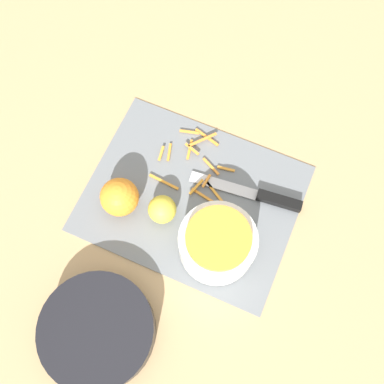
{
  "coord_description": "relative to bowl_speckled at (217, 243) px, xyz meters",
  "views": [
    {
      "loc": [
        -0.12,
        0.27,
        0.84
      ],
      "look_at": [
        0.0,
        0.0,
        0.04
      ],
      "focal_mm": 42.0,
      "sensor_mm": 36.0,
      "label": 1
    }
  ],
  "objects": [
    {
      "name": "ground_plane",
      "position": [
        0.08,
        -0.08,
        -0.05
      ],
      "size": [
        4.0,
        4.0,
        0.0
      ],
      "primitive_type": "plane",
      "color": "tan"
    },
    {
      "name": "cutting_board",
      "position": [
        0.08,
        -0.08,
        -0.05
      ],
      "size": [
        0.41,
        0.32,
        0.01
      ],
      "color": "slate",
      "rests_on": "ground_plane"
    },
    {
      "name": "bowl_speckled",
      "position": [
        0.0,
        0.0,
        0.0
      ],
      "size": [
        0.14,
        0.14,
        0.09
      ],
      "color": "silver",
      "rests_on": "cutting_board"
    },
    {
      "name": "bowl_dark",
      "position": [
        0.13,
        0.22,
        -0.02
      ],
      "size": [
        0.2,
        0.2,
        0.05
      ],
      "color": "black",
      "rests_on": "ground_plane"
    },
    {
      "name": "knife",
      "position": [
        -0.05,
        -0.13,
        -0.04
      ],
      "size": [
        0.23,
        0.04,
        0.02
      ],
      "rotation": [
        0.0,
        0.0,
        0.1
      ],
      "color": "black",
      "rests_on": "cutting_board"
    },
    {
      "name": "orange_left",
      "position": [
        0.2,
        -0.01,
        -0.01
      ],
      "size": [
        0.07,
        0.07,
        0.07
      ],
      "color": "orange",
      "rests_on": "cutting_board"
    },
    {
      "name": "lemon",
      "position": [
        0.12,
        -0.02,
        -0.02
      ],
      "size": [
        0.05,
        0.05,
        0.05
      ],
      "color": "gold",
      "rests_on": "cutting_board"
    },
    {
      "name": "peel_pile",
      "position": [
        0.1,
        -0.14,
        -0.04
      ],
      "size": [
        0.16,
        0.15,
        0.01
      ],
      "color": "orange",
      "rests_on": "cutting_board"
    }
  ]
}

